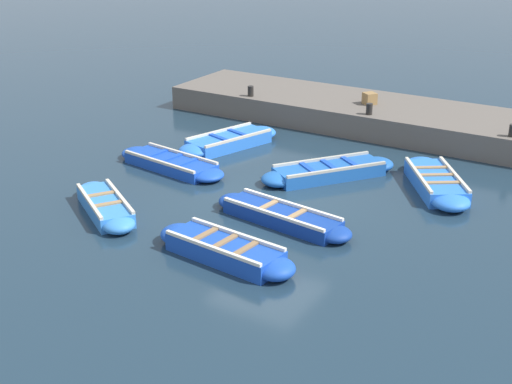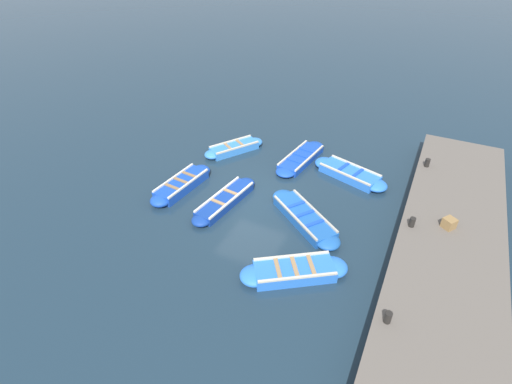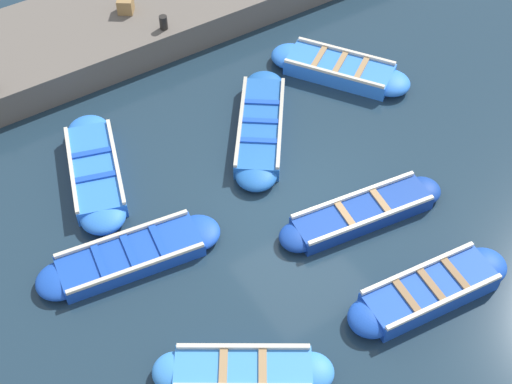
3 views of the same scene
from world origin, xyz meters
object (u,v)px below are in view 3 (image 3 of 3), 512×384
at_px(boat_stern_in, 339,69).
at_px(boat_mid_row, 362,213).
at_px(boat_far_corner, 429,291).
at_px(boat_drifting, 261,127).
at_px(boat_outer_left, 243,372).
at_px(bollard_mid_north, 163,22).
at_px(wooden_crate, 126,5).
at_px(boat_end_of_row, 95,171).
at_px(boat_near_quay, 130,256).

relative_size(boat_stern_in, boat_mid_row, 0.92).
bearing_deg(boat_stern_in, boat_far_corner, 157.53).
xyz_separation_m(boat_stern_in, boat_drifting, (-0.66, 2.73, -0.02)).
height_order(boat_mid_row, boat_outer_left, boat_outer_left).
bearing_deg(boat_drifting, bollard_mid_north, 6.84).
xyz_separation_m(boat_mid_row, boat_outer_left, (-1.68, 3.90, 0.01)).
height_order(boat_mid_row, wooden_crate, wooden_crate).
distance_m(boat_stern_in, boat_end_of_row, 6.45).
distance_m(boat_stern_in, boat_outer_left, 8.39).
xyz_separation_m(boat_far_corner, boat_stern_in, (6.07, -2.51, -0.01)).
bearing_deg(boat_near_quay, wooden_crate, -25.91).
height_order(boat_end_of_row, bollard_mid_north, bollard_mid_north).
height_order(boat_outer_left, wooden_crate, wooden_crate).
xyz_separation_m(boat_near_quay, boat_outer_left, (-3.26, -0.54, 0.03)).
bearing_deg(boat_far_corner, boat_mid_row, -3.71).
height_order(boat_stern_in, boat_end_of_row, boat_stern_in).
xyz_separation_m(boat_mid_row, wooden_crate, (8.07, 1.27, 0.81)).
distance_m(boat_near_quay, bollard_mid_north, 6.52).
bearing_deg(boat_drifting, boat_near_quay, 112.17).
relative_size(boat_mid_row, boat_end_of_row, 1.02).
bearing_deg(boat_mid_row, boat_drifting, 6.37).
relative_size(boat_far_corner, boat_outer_left, 1.15).
distance_m(boat_outer_left, boat_drifting, 6.05).
bearing_deg(boat_mid_row, boat_stern_in, -31.31).
bearing_deg(boat_outer_left, boat_near_quay, 9.33).
bearing_deg(bollard_mid_north, boat_drifting, -173.16).
distance_m(boat_near_quay, boat_end_of_row, 2.44).
bearing_deg(bollard_mid_north, boat_stern_in, -133.74).
bearing_deg(boat_far_corner, boat_drifting, 2.33).
distance_m(boat_far_corner, wooden_crate, 10.34).
distance_m(boat_end_of_row, bollard_mid_north, 4.47).
bearing_deg(boat_end_of_row, boat_far_corner, -147.41).
bearing_deg(bollard_mid_north, boat_far_corner, -175.83).
relative_size(boat_stern_in, bollard_mid_north, 9.91).
distance_m(boat_near_quay, wooden_crate, 7.27).
bearing_deg(boat_drifting, wooden_crate, 10.69).
bearing_deg(boat_end_of_row, bollard_mid_north, -48.05).
height_order(boat_near_quay, boat_mid_row, boat_mid_row).
relative_size(boat_far_corner, boat_near_quay, 0.92).
height_order(boat_stern_in, boat_outer_left, boat_stern_in).
bearing_deg(boat_near_quay, boat_end_of_row, -8.31).
xyz_separation_m(boat_near_quay, wooden_crate, (6.50, -3.16, 0.82)).
xyz_separation_m(boat_near_quay, bollard_mid_north, (5.35, -3.63, 0.81)).
distance_m(boat_outer_left, wooden_crate, 10.13).
xyz_separation_m(boat_stern_in, bollard_mid_north, (3.04, 3.17, 0.77)).
distance_m(boat_mid_row, bollard_mid_north, 7.02).
bearing_deg(boat_stern_in, bollard_mid_north, 46.26).
height_order(boat_outer_left, boat_drifting, boat_outer_left).
distance_m(boat_near_quay, boat_drifting, 4.40).
bearing_deg(wooden_crate, boat_drifting, -169.31).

